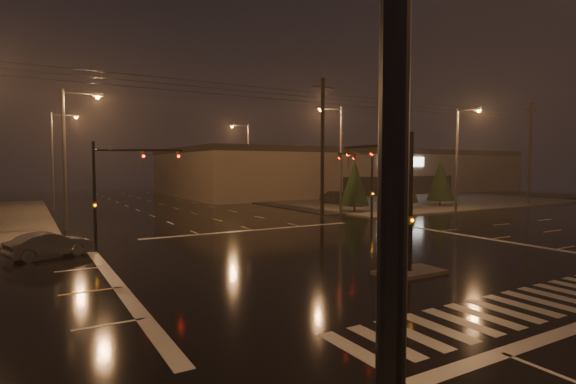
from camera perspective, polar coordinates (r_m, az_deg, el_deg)
name	(u,v)px	position (r m, az deg, el deg)	size (l,w,h in m)	color
ground	(350,257)	(22.93, 7.94, -8.22)	(140.00, 140.00, 0.00)	black
sidewalk_ne	(385,198)	(64.95, 12.27, -0.72)	(36.00, 36.00, 0.12)	#484540
median_island	(409,272)	(20.01, 15.17, -9.81)	(3.00, 1.60, 0.15)	#484540
crosswalk	(522,305)	(17.03, 27.58, -12.65)	(15.00, 2.60, 0.01)	beige
stop_bar_far	(254,230)	(32.15, -4.37, -4.85)	(16.00, 0.50, 0.01)	beige
parking_lot	(421,197)	(67.06, 16.57, -0.67)	(50.00, 24.00, 0.08)	black
retail_building	(344,170)	(80.25, 7.17, 2.80)	(60.20, 28.30, 7.20)	#766854
signal_mast_median	(395,185)	(20.17, 13.45, 0.88)	(0.25, 4.59, 6.00)	black
signal_mast_ne	(365,176)	(36.33, 9.81, 2.05)	(4.84, 1.86, 6.00)	black
signal_mast_nw	(114,179)	(28.09, -21.27, 1.50)	(4.84, 1.86, 6.00)	black
streetlight_0	(425,13)	(3.99, 16.99, 20.89)	(2.77, 0.32, 10.00)	#38383A
streetlight_1	(69,149)	(35.72, -26.05, 4.96)	(2.77, 0.32, 10.00)	#38383A
streetlight_2	(56,154)	(51.68, -27.42, 4.33)	(2.77, 0.32, 10.00)	#38383A
streetlight_3	(338,153)	(41.98, 6.41, 4.99)	(2.77, 0.32, 10.00)	#38383A
streetlight_4	(246,156)	(59.21, -5.31, 4.52)	(2.77, 0.32, 10.00)	#38383A
streetlight_6	(460,153)	(46.08, 20.97, 4.64)	(0.32, 2.77, 10.00)	#38383A
utility_pole_1	(322,148)	(38.51, 4.40, 5.64)	(2.20, 0.32, 12.00)	black
utility_pole_2	(530,153)	(60.84, 28.35, 4.41)	(2.20, 0.32, 12.00)	black
conifer_0	(355,183)	(44.27, 8.45, 1.16)	(2.84, 2.84, 5.14)	black
conifer_1	(409,187)	(49.35, 15.08, 0.60)	(2.07, 2.07, 3.93)	black
conifer_2	(440,180)	(53.00, 18.79, 1.51)	(3.00, 3.00, 5.39)	black
car_parked	(337,198)	(52.97, 6.29, -0.72)	(2.00, 4.96, 1.69)	black
car_crossing	(49,245)	(25.55, -28.06, -5.93)	(1.36, 3.90, 1.28)	#515458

